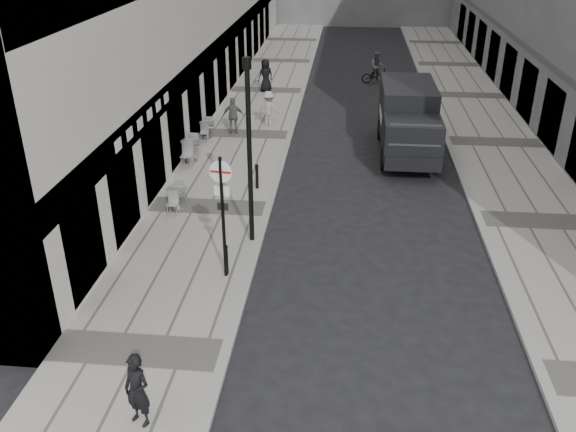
% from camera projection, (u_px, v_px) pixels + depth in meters
% --- Properties ---
extents(sidewalk, '(4.00, 60.00, 0.12)m').
position_uv_depth(sidewalk, '(246.00, 135.00, 27.60)').
color(sidewalk, '#9A958B').
rests_on(sidewalk, ground).
extents(far_sidewalk, '(4.00, 60.00, 0.12)m').
position_uv_depth(far_sidewalk, '(494.00, 143.00, 26.63)').
color(far_sidewalk, '#9A958B').
rests_on(far_sidewalk, ground).
extents(walking_man, '(0.69, 0.59, 1.60)m').
position_uv_depth(walking_man, '(137.00, 390.00, 11.63)').
color(walking_man, black).
rests_on(walking_man, sidewalk).
extents(sign_post, '(0.60, 0.13, 3.49)m').
position_uv_depth(sign_post, '(222.00, 202.00, 15.82)').
color(sign_post, black).
rests_on(sign_post, sidewalk).
extents(lamppost, '(0.25, 0.25, 5.52)m').
position_uv_depth(lamppost, '(249.00, 144.00, 17.29)').
color(lamppost, black).
rests_on(lamppost, sidewalk).
extents(bollard_near, '(0.11, 0.11, 0.84)m').
position_uv_depth(bollard_near, '(226.00, 260.00, 16.72)').
color(bollard_near, black).
rests_on(bollard_near, sidewalk).
extents(bollard_far, '(0.12, 0.12, 0.86)m').
position_uv_depth(bollard_far, '(257.00, 177.00, 21.94)').
color(bollard_far, black).
rests_on(bollard_far, sidewalk).
extents(panel_van, '(2.22, 5.88, 2.76)m').
position_uv_depth(panel_van, '(408.00, 117.00, 25.02)').
color(panel_van, black).
rests_on(panel_van, ground).
extents(cyclist, '(1.75, 0.72, 1.84)m').
position_uv_depth(cyclist, '(377.00, 71.00, 35.85)').
color(cyclist, black).
rests_on(cyclist, ground).
extents(pedestrian_a, '(0.98, 0.44, 1.65)m').
position_uv_depth(pedestrian_a, '(233.00, 116.00, 27.22)').
color(pedestrian_a, '#5D5E63').
rests_on(pedestrian_a, sidewalk).
extents(pedestrian_b, '(1.10, 0.69, 1.64)m').
position_uv_depth(pedestrian_b, '(269.00, 109.00, 28.24)').
color(pedestrian_b, '#AAA39D').
rests_on(pedestrian_b, sidewalk).
extents(pedestrian_c, '(1.03, 0.96, 1.77)m').
position_uv_depth(pedestrian_c, '(266.00, 75.00, 33.76)').
color(pedestrian_c, black).
rests_on(pedestrian_c, sidewalk).
extents(cafe_table_near, '(0.80, 1.81, 1.03)m').
position_uv_depth(cafe_table_near, '(191.00, 149.00, 24.26)').
color(cafe_table_near, silver).
rests_on(cafe_table_near, sidewalk).
extents(cafe_table_mid, '(0.66, 1.49, 0.85)m').
position_uv_depth(cafe_table_mid, '(207.00, 129.00, 26.87)').
color(cafe_table_mid, silver).
rests_on(cafe_table_mid, sidewalk).
extents(cafe_table_far, '(0.65, 1.46, 0.83)m').
position_uv_depth(cafe_table_far, '(177.00, 197.00, 20.45)').
color(cafe_table_far, silver).
rests_on(cafe_table_far, sidewalk).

